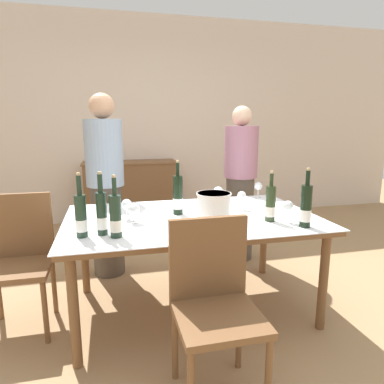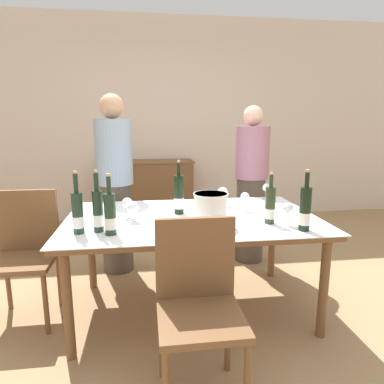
{
  "view_description": "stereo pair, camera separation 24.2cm",
  "coord_description": "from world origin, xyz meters",
  "px_view_note": "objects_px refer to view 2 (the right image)",
  "views": [
    {
      "loc": [
        -0.56,
        -2.31,
        1.4
      ],
      "look_at": [
        0.0,
        0.0,
        0.9
      ],
      "focal_mm": 32.0,
      "sensor_mm": 36.0,
      "label": 1
    },
    {
      "loc": [
        -0.32,
        -2.35,
        1.4
      ],
      "look_at": [
        0.0,
        0.0,
        0.9
      ],
      "focal_mm": 32.0,
      "sensor_mm": 36.0,
      "label": 2
    }
  ],
  "objects_px": {
    "person_guest_left": "(251,186)",
    "chair_left_end": "(25,246)",
    "wine_bottle_0": "(179,196)",
    "wine_bottle_2": "(78,213)",
    "wine_glass_2": "(288,210)",
    "dining_table": "(192,225)",
    "wine_bottle_1": "(98,211)",
    "wine_bottle_4": "(110,215)",
    "person_host": "(115,185)",
    "wine_bottle_5": "(305,210)",
    "wine_glass_1": "(245,198)",
    "wine_glass_0": "(223,193)",
    "wine_glass_5": "(127,204)",
    "wine_glass_4": "(133,208)",
    "ice_bucket": "(211,208)",
    "wine_bottle_3": "(270,206)",
    "wine_glass_3": "(266,188)",
    "chair_near_front": "(198,296)",
    "sideboard_cabinet": "(148,192)"
  },
  "relations": [
    {
      "from": "wine_glass_2",
      "to": "wine_bottle_3",
      "type": "bearing_deg",
      "value": 151.71
    },
    {
      "from": "chair_left_end",
      "to": "wine_glass_0",
      "type": "bearing_deg",
      "value": 7.74
    },
    {
      "from": "ice_bucket",
      "to": "wine_glass_5",
      "type": "bearing_deg",
      "value": 154.7
    },
    {
      "from": "wine_glass_1",
      "to": "wine_glass_3",
      "type": "xyz_separation_m",
      "value": [
        0.29,
        0.34,
        0.0
      ]
    },
    {
      "from": "person_guest_left",
      "to": "chair_left_end",
      "type": "bearing_deg",
      "value": -157.79
    },
    {
      "from": "wine_glass_5",
      "to": "ice_bucket",
      "type": "bearing_deg",
      "value": -25.3
    },
    {
      "from": "wine_glass_0",
      "to": "wine_glass_5",
      "type": "xyz_separation_m",
      "value": [
        -0.75,
        -0.25,
        -0.01
      ]
    },
    {
      "from": "wine_glass_4",
      "to": "person_host",
      "type": "bearing_deg",
      "value": 102.3
    },
    {
      "from": "wine_bottle_0",
      "to": "wine_bottle_1",
      "type": "bearing_deg",
      "value": -146.61
    },
    {
      "from": "dining_table",
      "to": "person_guest_left",
      "type": "height_order",
      "value": "person_guest_left"
    },
    {
      "from": "sideboard_cabinet",
      "to": "wine_glass_0",
      "type": "bearing_deg",
      "value": -74.08
    },
    {
      "from": "sideboard_cabinet",
      "to": "wine_bottle_1",
      "type": "height_order",
      "value": "wine_bottle_1"
    },
    {
      "from": "wine_bottle_3",
      "to": "person_host",
      "type": "bearing_deg",
      "value": 136.81
    },
    {
      "from": "wine_bottle_1",
      "to": "wine_bottle_5",
      "type": "xyz_separation_m",
      "value": [
        1.27,
        -0.15,
        0.0
      ]
    },
    {
      "from": "wine_bottle_1",
      "to": "wine_bottle_3",
      "type": "relative_size",
      "value": 1.11
    },
    {
      "from": "wine_bottle_0",
      "to": "wine_bottle_3",
      "type": "height_order",
      "value": "wine_bottle_0"
    },
    {
      "from": "wine_bottle_5",
      "to": "wine_glass_2",
      "type": "bearing_deg",
      "value": 115.68
    },
    {
      "from": "wine_glass_0",
      "to": "wine_glass_4",
      "type": "bearing_deg",
      "value": -153.69
    },
    {
      "from": "chair_left_end",
      "to": "chair_near_front",
      "type": "relative_size",
      "value": 1.0
    },
    {
      "from": "wine_glass_5",
      "to": "wine_glass_4",
      "type": "bearing_deg",
      "value": -68.08
    },
    {
      "from": "wine_bottle_5",
      "to": "wine_glass_5",
      "type": "bearing_deg",
      "value": 157.9
    },
    {
      "from": "wine_glass_4",
      "to": "chair_near_front",
      "type": "distance_m",
      "value": 0.85
    },
    {
      "from": "wine_bottle_5",
      "to": "wine_glass_4",
      "type": "bearing_deg",
      "value": 161.95
    },
    {
      "from": "wine_bottle_4",
      "to": "wine_bottle_1",
      "type": "bearing_deg",
      "value": 140.51
    },
    {
      "from": "wine_bottle_5",
      "to": "wine_glass_0",
      "type": "relative_size",
      "value": 2.51
    },
    {
      "from": "wine_bottle_1",
      "to": "person_guest_left",
      "type": "relative_size",
      "value": 0.25
    },
    {
      "from": "wine_glass_1",
      "to": "chair_left_end",
      "type": "relative_size",
      "value": 0.16
    },
    {
      "from": "wine_bottle_2",
      "to": "chair_left_end",
      "type": "bearing_deg",
      "value": 140.95
    },
    {
      "from": "wine_glass_2",
      "to": "chair_left_end",
      "type": "xyz_separation_m",
      "value": [
        -1.78,
        0.38,
        -0.3
      ]
    },
    {
      "from": "sideboard_cabinet",
      "to": "wine_glass_3",
      "type": "height_order",
      "value": "same"
    },
    {
      "from": "wine_glass_2",
      "to": "person_guest_left",
      "type": "relative_size",
      "value": 0.1
    },
    {
      "from": "wine_bottle_4",
      "to": "wine_glass_4",
      "type": "bearing_deg",
      "value": 65.0
    },
    {
      "from": "sideboard_cabinet",
      "to": "wine_glass_0",
      "type": "xyz_separation_m",
      "value": [
        0.58,
        -2.04,
        0.4
      ]
    },
    {
      "from": "wine_bottle_5",
      "to": "wine_glass_2",
      "type": "height_order",
      "value": "wine_bottle_5"
    },
    {
      "from": "wine_bottle_1",
      "to": "wine_glass_4",
      "type": "xyz_separation_m",
      "value": [
        0.2,
        0.2,
        -0.04
      ]
    },
    {
      "from": "wine_bottle_2",
      "to": "wine_bottle_1",
      "type": "bearing_deg",
      "value": 7.12
    },
    {
      "from": "wine_bottle_0",
      "to": "wine_bottle_4",
      "type": "xyz_separation_m",
      "value": [
        -0.46,
        -0.42,
        -0.01
      ]
    },
    {
      "from": "wine_glass_3",
      "to": "chair_near_front",
      "type": "distance_m",
      "value": 1.5
    },
    {
      "from": "ice_bucket",
      "to": "wine_bottle_3",
      "type": "xyz_separation_m",
      "value": [
        0.4,
        -0.01,
        0.0
      ]
    },
    {
      "from": "wine_bottle_5",
      "to": "wine_glass_3",
      "type": "relative_size",
      "value": 2.69
    },
    {
      "from": "wine_bottle_0",
      "to": "person_host",
      "type": "distance_m",
      "value": 0.87
    },
    {
      "from": "wine_glass_5",
      "to": "chair_near_front",
      "type": "relative_size",
      "value": 0.16
    },
    {
      "from": "wine_bottle_2",
      "to": "wine_glass_2",
      "type": "relative_size",
      "value": 2.57
    },
    {
      "from": "person_host",
      "to": "person_guest_left",
      "type": "bearing_deg",
      "value": 2.78
    },
    {
      "from": "wine_glass_1",
      "to": "person_host",
      "type": "distance_m",
      "value": 1.23
    },
    {
      "from": "dining_table",
      "to": "ice_bucket",
      "type": "distance_m",
      "value": 0.3
    },
    {
      "from": "dining_table",
      "to": "person_guest_left",
      "type": "relative_size",
      "value": 1.15
    },
    {
      "from": "wine_bottle_0",
      "to": "wine_glass_1",
      "type": "xyz_separation_m",
      "value": [
        0.51,
        0.02,
        -0.03
      ]
    },
    {
      "from": "wine_bottle_0",
      "to": "wine_bottle_2",
      "type": "height_order",
      "value": "wine_bottle_0"
    },
    {
      "from": "wine_bottle_0",
      "to": "wine_bottle_5",
      "type": "distance_m",
      "value": 0.89
    }
  ]
}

